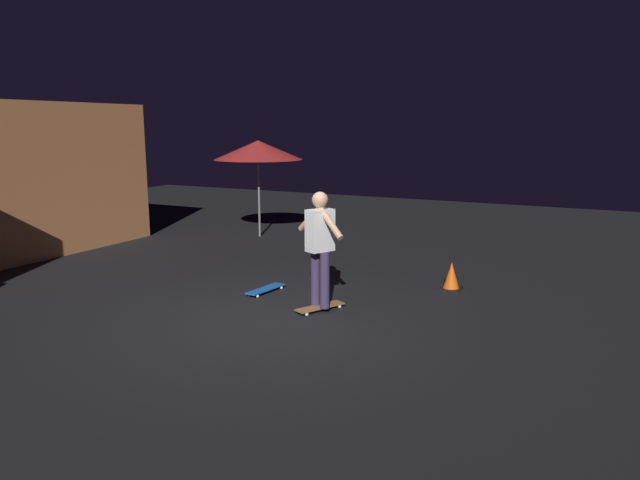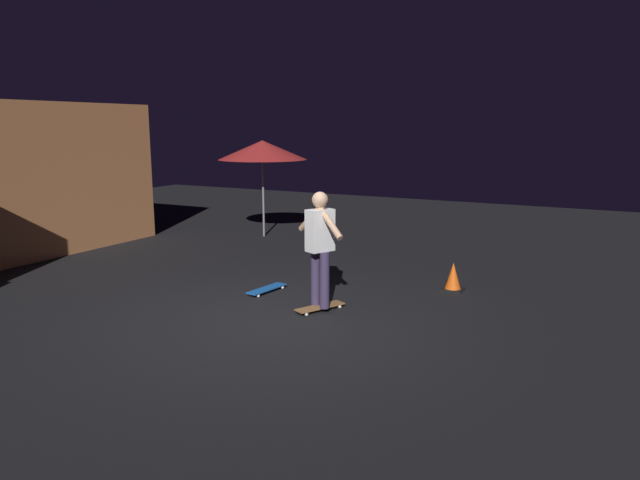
% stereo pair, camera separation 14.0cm
% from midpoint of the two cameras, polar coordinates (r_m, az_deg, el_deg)
% --- Properties ---
extents(ground_plane, '(28.00, 28.00, 0.00)m').
position_cam_midpoint_polar(ground_plane, '(8.16, -5.35, -7.95)').
color(ground_plane, black).
extents(patio_umbrella, '(2.10, 2.10, 2.30)m').
position_cam_midpoint_polar(patio_umbrella, '(14.10, -6.31, 8.66)').
color(patio_umbrella, slate).
rests_on(patio_umbrella, ground_plane).
extents(skateboard_ridden, '(0.79, 0.52, 0.07)m').
position_cam_midpoint_polar(skateboard_ridden, '(8.59, -0.47, -6.52)').
color(skateboard_ridden, olive).
rests_on(skateboard_ridden, ground_plane).
extents(skateboard_spare, '(0.80, 0.30, 0.07)m').
position_cam_midpoint_polar(skateboard_spare, '(9.54, -5.72, -4.77)').
color(skateboard_spare, '#1959B2').
rests_on(skateboard_spare, ground_plane).
extents(skater, '(0.51, 0.92, 1.67)m').
position_cam_midpoint_polar(skater, '(8.35, -0.48, -0.09)').
color(skater, '#382D4C').
rests_on(skater, skateboard_ridden).
extents(traffic_cone, '(0.34, 0.34, 0.46)m').
position_cam_midpoint_polar(traffic_cone, '(9.85, 12.23, -3.54)').
color(traffic_cone, black).
rests_on(traffic_cone, ground_plane).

